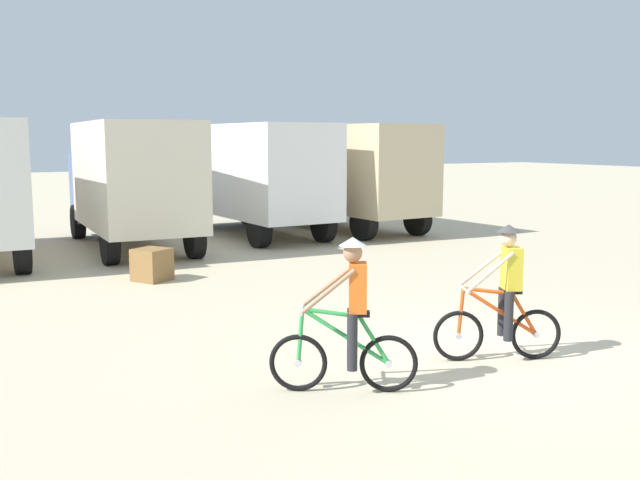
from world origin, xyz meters
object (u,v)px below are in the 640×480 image
(box_truck_avon_van, at_px, (256,174))
(box_truck_tan_camper, at_px, (348,172))
(box_truck_cream_rv, at_px, (131,179))
(cyclist_cowboy_hat, at_px, (503,298))
(supply_crate, at_px, (152,265))
(cyclist_orange_shirt, at_px, (349,321))

(box_truck_avon_van, distance_m, box_truck_tan_camper, 3.14)
(box_truck_avon_van, bearing_deg, box_truck_cream_rv, -168.33)
(box_truck_tan_camper, xyz_separation_m, cyclist_cowboy_hat, (-5.35, -12.82, -1.03))
(supply_crate, bearing_deg, cyclist_cowboy_hat, -71.36)
(box_truck_tan_camper, bearing_deg, box_truck_cream_rv, -174.68)
(box_truck_cream_rv, bearing_deg, box_truck_avon_van, 11.67)
(cyclist_cowboy_hat, bearing_deg, box_truck_tan_camper, 67.34)
(box_truck_cream_rv, bearing_deg, box_truck_tan_camper, 5.32)
(box_truck_tan_camper, bearing_deg, box_truck_avon_van, 177.12)
(supply_crate, bearing_deg, box_truck_cream_rv, 80.21)
(box_truck_avon_van, bearing_deg, supply_crate, -131.36)
(box_truck_avon_van, distance_m, cyclist_orange_shirt, 13.86)
(supply_crate, bearing_deg, box_truck_avon_van, 48.64)
(box_truck_tan_camper, relative_size, cyclist_cowboy_hat, 3.79)
(box_truck_tan_camper, relative_size, supply_crate, 10.24)
(box_truck_avon_van, distance_m, cyclist_cowboy_hat, 13.21)
(box_truck_cream_rv, height_order, cyclist_orange_shirt, box_truck_cream_rv)
(cyclist_cowboy_hat, bearing_deg, cyclist_orange_shirt, -178.83)
(box_truck_cream_rv, distance_m, cyclist_cowboy_hat, 12.33)
(box_truck_cream_rv, bearing_deg, cyclist_orange_shirt, -93.04)
(cyclist_orange_shirt, relative_size, supply_crate, 2.70)
(supply_crate, bearing_deg, cyclist_orange_shirt, -88.91)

